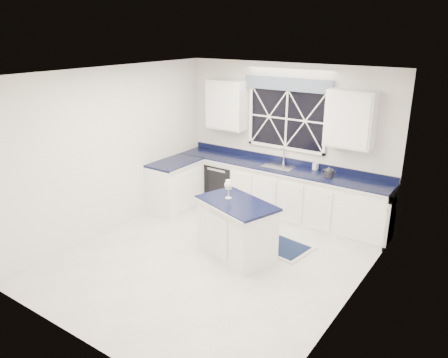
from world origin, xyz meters
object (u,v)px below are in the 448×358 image
Objects in this scene: soap_bottle at (316,165)px; island at (237,229)px; kettle at (329,172)px; dishwasher at (226,183)px; faucet at (283,155)px; wine_glass at (228,186)px.

island is at bearing -101.82° from soap_bottle.
kettle is 1.45× the size of soap_bottle.
faucet is at bearing 10.02° from dishwasher.
soap_bottle is at bearing 2.40° from faucet.
island is at bearing -83.23° from faucet.
dishwasher is at bearing -172.67° from soap_bottle.
kettle is 1.82m from wine_glass.
kettle is (0.73, 1.63, 0.58)m from island.
soap_bottle is (0.39, 1.87, 0.59)m from island.
kettle is (2.04, -0.02, 0.61)m from dishwasher.
faucet is 1.78× the size of soap_bottle.
kettle reaches higher than dishwasher.
soap_bottle is (0.61, 0.03, -0.07)m from faucet.
soap_bottle is (-0.33, 0.24, 0.00)m from kettle.
island is 1.88m from kettle.
wine_glass is (-0.91, -1.57, 0.05)m from kettle.
island is 2.00m from soap_bottle.
faucet reaches higher than dishwasher.
soap_bottle is (1.71, 0.22, 0.61)m from dishwasher.
faucet reaches higher than soap_bottle.
kettle reaches higher than island.
wine_glass is 1.65× the size of soap_bottle.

